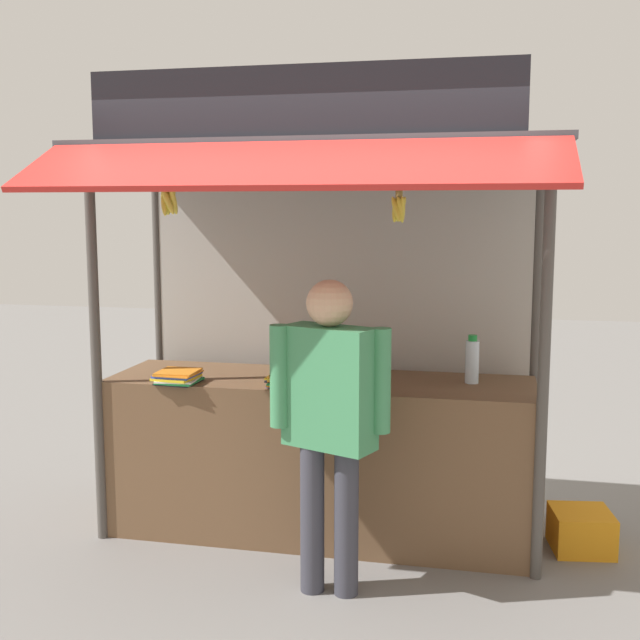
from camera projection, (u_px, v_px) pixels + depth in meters
The scene contains 12 objects.
ground_plane at pixel (320, 531), 4.78m from camera, with size 20.00×20.00×0.00m, color slate.
stall_counter at pixel (320, 456), 4.71m from camera, with size 2.49×0.71×0.94m, color brown.
stall_structure at pixel (325, 262), 4.70m from camera, with size 2.69×1.64×2.64m.
water_bottle_back_right at pixel (472, 361), 4.52m from camera, with size 0.08×0.08×0.28m.
water_bottle_back_left at pixel (311, 350), 4.75m from camera, with size 0.09×0.09×0.32m.
water_bottle_far_right at pixel (287, 356), 4.69m from camera, with size 0.08×0.08×0.27m.
magazine_stack_rear_center at pixel (289, 379), 4.49m from camera, with size 0.25×0.27×0.07m.
magazine_stack_front_left at pixel (178, 377), 4.53m from camera, with size 0.25×0.26×0.07m.
banana_bunch_inner_right at pixel (399, 208), 3.97m from camera, with size 0.09×0.09×0.30m.
banana_bunch_rightmost at pixel (169, 200), 4.21m from camera, with size 0.10×0.10×0.27m.
vendor_person at pixel (329, 408), 3.89m from camera, with size 0.60×0.35×1.59m.
plastic_crate at pixel (581, 530), 4.50m from camera, with size 0.33×0.33×0.23m, color orange.
Camera 1 is at (0.96, -4.45, 1.92)m, focal length 44.37 mm.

